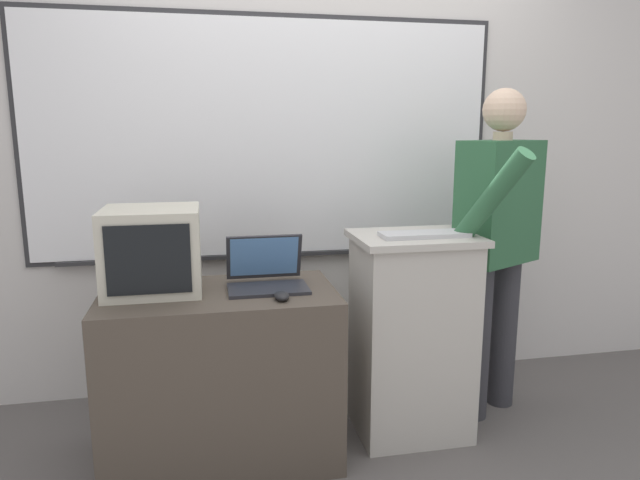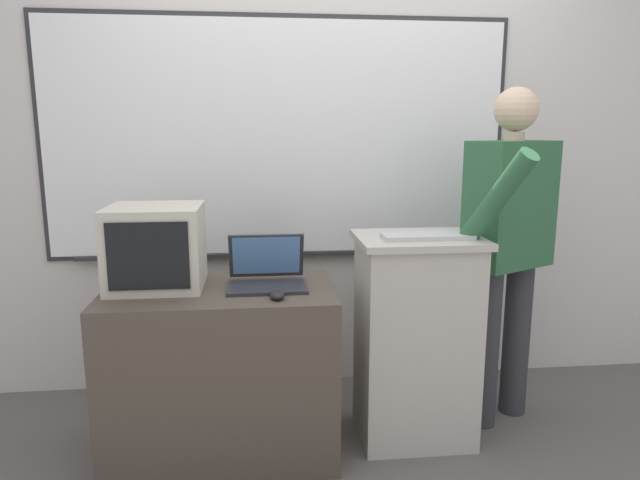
# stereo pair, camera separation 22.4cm
# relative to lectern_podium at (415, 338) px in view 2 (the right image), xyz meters

# --- Properties ---
(back_wall) EXTENTS (6.40, 0.17, 2.75)m
(back_wall) POSITION_rel_lectern_podium_xyz_m (-0.32, 0.71, 0.90)
(back_wall) COLOR silver
(back_wall) RESTS_ON ground_plane
(lectern_podium) EXTENTS (0.55, 0.44, 0.95)m
(lectern_podium) POSITION_rel_lectern_podium_xyz_m (0.00, 0.00, 0.00)
(lectern_podium) COLOR #BCB7AD
(lectern_podium) RESTS_ON ground_plane
(side_desk) EXTENTS (0.98, 0.56, 0.75)m
(side_desk) POSITION_rel_lectern_podium_xyz_m (-0.88, -0.04, -0.10)
(side_desk) COLOR #4C4238
(side_desk) RESTS_ON ground_plane
(person_presenter) EXTENTS (0.59, 0.67, 1.60)m
(person_presenter) POSITION_rel_lectern_podium_xyz_m (0.46, 0.10, 0.44)
(person_presenter) COLOR #333338
(person_presenter) RESTS_ON ground_plane
(laptop) EXTENTS (0.34, 0.28, 0.22)m
(laptop) POSITION_rel_lectern_podium_xyz_m (-0.67, 0.01, 0.33)
(laptop) COLOR #28282D
(laptop) RESTS_ON side_desk
(wireless_keyboard) EXTENTS (0.39, 0.14, 0.02)m
(wireless_keyboard) POSITION_rel_lectern_podium_xyz_m (0.02, -0.05, 0.48)
(wireless_keyboard) COLOR silver
(wireless_keyboard) RESTS_ON lectern_podium
(computer_mouse_by_laptop) EXTENTS (0.06, 0.10, 0.03)m
(computer_mouse_by_laptop) POSITION_rel_lectern_podium_xyz_m (-0.63, -0.21, 0.29)
(computer_mouse_by_laptop) COLOR black
(computer_mouse_by_laptop) RESTS_ON side_desk
(crt_monitor) EXTENTS (0.39, 0.38, 0.35)m
(crt_monitor) POSITION_rel_lectern_podium_xyz_m (-1.14, 0.03, 0.44)
(crt_monitor) COLOR beige
(crt_monitor) RESTS_ON side_desk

